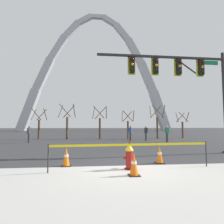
# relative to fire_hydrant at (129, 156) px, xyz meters

# --- Properties ---
(ground_plane) EXTENTS (240.00, 240.00, 0.00)m
(ground_plane) POSITION_rel_fire_hydrant_xyz_m (-0.09, 0.42, -0.47)
(ground_plane) COLOR #333335
(sidewalk_near_curb) EXTENTS (40.00, 8.00, 0.01)m
(sidewalk_near_curb) POSITION_rel_fire_hydrant_xyz_m (-0.09, -3.39, -0.46)
(sidewalk_near_curb) COLOR #B7B5AD
(sidewalk_near_curb) RESTS_ON ground
(fire_hydrant) EXTENTS (0.46, 0.48, 0.99)m
(fire_hydrant) POSITION_rel_fire_hydrant_xyz_m (0.00, 0.00, 0.00)
(fire_hydrant) COLOR #5E0F0D
(fire_hydrant) RESTS_ON ground
(caution_tape_barrier) EXTENTS (5.95, 0.41, 0.98)m
(caution_tape_barrier) POSITION_rel_fire_hydrant_xyz_m (0.13, -0.04, 0.22)
(caution_tape_barrier) COLOR #232326
(caution_tape_barrier) RESTS_ON ground
(traffic_cone_by_hydrant) EXTENTS (0.36, 0.36, 0.73)m
(traffic_cone_by_hydrant) POSITION_rel_fire_hydrant_xyz_m (-0.02, -0.86, -0.11)
(traffic_cone_by_hydrant) COLOR black
(traffic_cone_by_hydrant) RESTS_ON ground
(traffic_cone_mid_sidewalk) EXTENTS (0.36, 0.36, 0.73)m
(traffic_cone_mid_sidewalk) POSITION_rel_fire_hydrant_xyz_m (1.50, 0.95, -0.11)
(traffic_cone_mid_sidewalk) COLOR black
(traffic_cone_mid_sidewalk) RESTS_ON ground
(traffic_cone_curb_edge) EXTENTS (0.36, 0.36, 0.73)m
(traffic_cone_curb_edge) POSITION_rel_fire_hydrant_xyz_m (-2.36, 0.76, -0.11)
(traffic_cone_curb_edge) COLOR black
(traffic_cone_curb_edge) RESTS_ON ground
(traffic_signal_gantry) EXTENTS (7.82, 0.44, 6.00)m
(traffic_signal_gantry) POSITION_rel_fire_hydrant_xyz_m (4.09, 3.38, 3.94)
(traffic_signal_gantry) COLOR #232326
(traffic_signal_gantry) RESTS_ON ground
(monument_arch) EXTENTS (48.23, 2.56, 38.62)m
(monument_arch) POSITION_rel_fire_hydrant_xyz_m (-0.09, 51.71, 16.58)
(monument_arch) COLOR #B2B5BC
(monument_arch) RESTS_ON ground
(tree_far_left) EXTENTS (1.69, 1.70, 3.65)m
(tree_far_left) POSITION_rel_fire_hydrant_xyz_m (-7.76, 16.25, 1.15)
(tree_far_left) COLOR #473323
(tree_far_left) RESTS_ON ground
(tree_left_mid) EXTENTS (1.91, 1.93, 4.15)m
(tree_left_mid) POSITION_rel_fire_hydrant_xyz_m (-4.37, 15.69, 1.38)
(tree_left_mid) COLOR #473323
(tree_left_mid) RESTS_ON ground
(tree_center_left) EXTENTS (1.83, 1.84, 3.97)m
(tree_center_left) POSITION_rel_fire_hydrant_xyz_m (-0.45, 15.92, 1.30)
(tree_center_left) COLOR #473323
(tree_center_left) RESTS_ON ground
(tree_center_right) EXTENTS (1.57, 1.58, 3.38)m
(tree_center_right) POSITION_rel_fire_hydrant_xyz_m (2.83, 14.83, 1.03)
(tree_center_right) COLOR brown
(tree_center_right) RESTS_ON ground
(tree_right_mid) EXTENTS (1.92, 1.93, 4.17)m
(tree_right_mid) POSITION_rel_fire_hydrant_xyz_m (6.75, 15.73, 1.38)
(tree_right_mid) COLOR brown
(tree_right_mid) RESTS_ON ground
(tree_far_right) EXTENTS (1.54, 1.55, 3.31)m
(tree_far_right) POSITION_rel_fire_hydrant_xyz_m (10.17, 15.89, 1.00)
(tree_far_right) COLOR brown
(tree_far_right) RESTS_ON ground
(pedestrian_walking_left) EXTENTS (0.36, 0.24, 1.59)m
(pedestrian_walking_left) POSITION_rel_fire_hydrant_xyz_m (4.33, 12.49, 0.35)
(pedestrian_walking_left) COLOR #38383D
(pedestrian_walking_left) RESTS_ON ground
(pedestrian_standing_center) EXTENTS (0.37, 0.26, 1.59)m
(pedestrian_standing_center) POSITION_rel_fire_hydrant_xyz_m (5.92, 10.71, 0.35)
(pedestrian_standing_center) COLOR #38383D
(pedestrian_standing_center) RESTS_ON ground
(pedestrian_walking_right) EXTENTS (0.38, 0.38, 1.59)m
(pedestrian_walking_right) POSITION_rel_fire_hydrant_xyz_m (2.66, 12.56, 0.35)
(pedestrian_walking_right) COLOR #38383D
(pedestrian_walking_right) RESTS_ON ground
(pedestrian_near_trees) EXTENTS (0.34, 0.39, 1.59)m
(pedestrian_near_trees) POSITION_rel_fire_hydrant_xyz_m (-7.24, 11.30, 0.35)
(pedestrian_near_trees) COLOR #38383D
(pedestrian_near_trees) RESTS_ON ground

